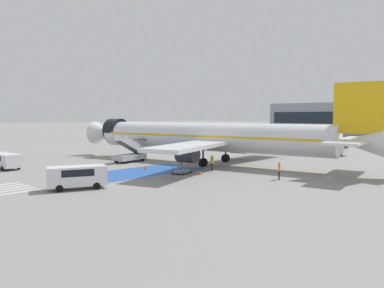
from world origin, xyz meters
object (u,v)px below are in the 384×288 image
at_px(airliner, 208,137).
at_px(baggage_cart, 182,171).
at_px(ground_crew_0, 181,158).
at_px(traffic_cone_1, 200,173).
at_px(traffic_cone_2, 188,163).
at_px(service_van_1, 4,160).
at_px(traffic_cone_0, 145,167).
at_px(boarding_stairs_forward, 130,155).
at_px(fuel_tanker, 316,144).
at_px(service_van_0, 77,175).
at_px(ground_crew_2, 212,162).
at_px(ground_crew_1, 279,170).

xyz_separation_m(airliner, baggage_cart, (3.69, -8.43, -3.40)).
bearing_deg(airliner, ground_crew_0, 140.12).
bearing_deg(traffic_cone_1, traffic_cone_2, 145.48).
relative_size(service_van_1, traffic_cone_0, 12.16).
bearing_deg(traffic_cone_2, service_van_1, -127.90).
distance_m(boarding_stairs_forward, fuel_tanker, 31.74).
bearing_deg(fuel_tanker, traffic_cone_0, -15.77).
relative_size(service_van_0, ground_crew_2, 2.98).
bearing_deg(traffic_cone_2, airliner, 81.02).
relative_size(airliner, ground_crew_1, 25.19).
height_order(airliner, traffic_cone_2, airliner).
bearing_deg(traffic_cone_1, ground_crew_2, 108.05).
xyz_separation_m(boarding_stairs_forward, service_van_1, (-5.35, -15.00, 0.17)).
distance_m(boarding_stairs_forward, traffic_cone_0, 8.03).
bearing_deg(ground_crew_2, ground_crew_1, 13.38).
xyz_separation_m(service_van_0, traffic_cone_1, (2.35, 13.57, -1.01)).
relative_size(service_van_1, ground_crew_1, 3.17).
distance_m(airliner, traffic_cone_0, 10.17).
bearing_deg(ground_crew_1, service_van_1, -89.69).
xyz_separation_m(ground_crew_0, ground_crew_1, (15.56, -0.98, 0.09)).
height_order(boarding_stairs_forward, ground_crew_0, boarding_stairs_forward).
bearing_deg(boarding_stairs_forward, service_van_1, -120.65).
xyz_separation_m(ground_crew_1, traffic_cone_0, (-15.56, -5.15, -0.80)).
bearing_deg(fuel_tanker, service_van_0, -5.76).
relative_size(service_van_1, traffic_cone_2, 9.99).
xyz_separation_m(service_van_1, ground_crew_1, (28.29, 17.07, -0.12)).
bearing_deg(ground_crew_0, ground_crew_2, 29.54).
height_order(boarding_stairs_forward, service_van_1, boarding_stairs_forward).
distance_m(fuel_tanker, traffic_cone_1, 29.99).
distance_m(airliner, ground_crew_1, 14.63).
bearing_deg(airliner, service_van_0, 178.28).
xyz_separation_m(airliner, traffic_cone_1, (5.84, -7.71, -3.42)).
bearing_deg(ground_crew_2, traffic_cone_1, -60.39).
bearing_deg(airliner, ground_crew_1, -118.22).
bearing_deg(traffic_cone_1, traffic_cone_0, -167.50).
height_order(airliner, ground_crew_1, airliner).
height_order(ground_crew_0, traffic_cone_1, ground_crew_0).
height_order(boarding_stairs_forward, traffic_cone_1, boarding_stairs_forward).
distance_m(airliner, ground_crew_0, 4.62).
relative_size(boarding_stairs_forward, traffic_cone_0, 11.86).
bearing_deg(ground_crew_1, traffic_cone_1, -97.24).
distance_m(fuel_tanker, baggage_cart, 30.70).
distance_m(boarding_stairs_forward, service_van_1, 15.93).
bearing_deg(airliner, traffic_cone_2, 160.00).
bearing_deg(ground_crew_0, ground_crew_1, 36.75).
bearing_deg(baggage_cart, service_van_1, 14.70).
height_order(boarding_stairs_forward, fuel_tanker, boarding_stairs_forward).
bearing_deg(ground_crew_0, fuel_tanker, 116.14).
relative_size(service_van_1, traffic_cone_1, 12.20).
height_order(ground_crew_0, traffic_cone_2, ground_crew_0).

